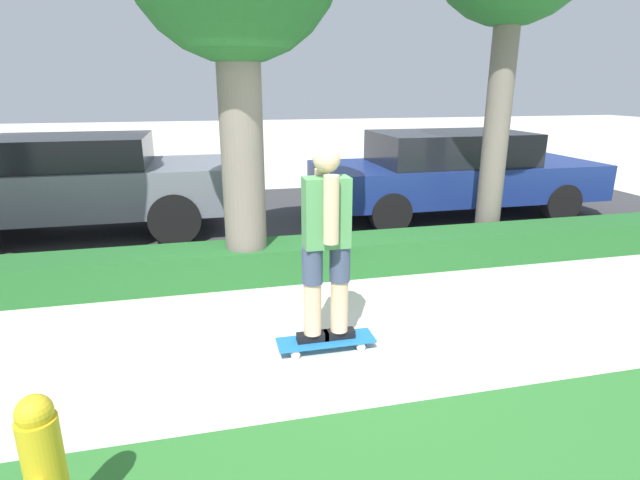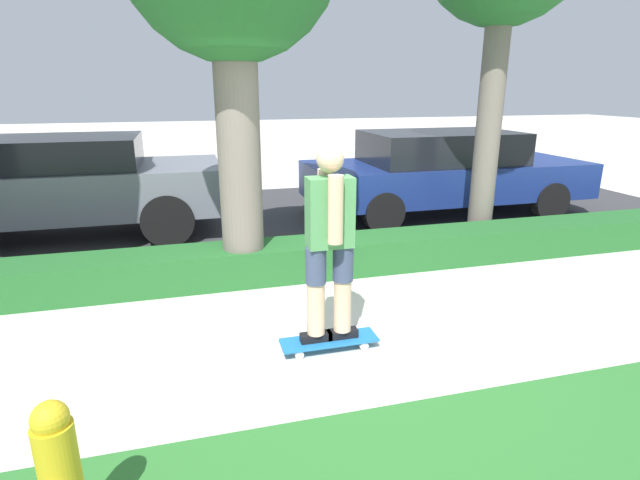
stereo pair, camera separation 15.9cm
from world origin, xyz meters
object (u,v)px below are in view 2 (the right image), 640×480
at_px(skater_person, 330,241).
at_px(parked_car_middle, 444,171).
at_px(skateboard, 329,341).
at_px(parked_car_front, 70,184).
at_px(fire_hydrant, 61,478).

bearing_deg(skater_person, parked_car_middle, 51.29).
distance_m(skateboard, parked_car_front, 4.95).
bearing_deg(skater_person, skateboard, 90.00).
xyz_separation_m(skater_person, parked_car_front, (-2.63, 4.14, -0.16)).
distance_m(parked_car_middle, fire_hydrant, 7.31).
relative_size(skater_person, fire_hydrant, 2.01).
bearing_deg(fire_hydrant, parked_car_middle, 48.12).
relative_size(parked_car_middle, fire_hydrant, 5.93).
bearing_deg(parked_car_middle, fire_hydrant, -131.90).
distance_m(skater_person, parked_car_middle, 5.09).
bearing_deg(skateboard, skater_person, -90.00).
bearing_deg(skateboard, fire_hydrant, -139.05).
relative_size(parked_car_front, fire_hydrant, 5.22).
bearing_deg(parked_car_front, parked_car_middle, -1.57).
height_order(skateboard, skater_person, skater_person).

